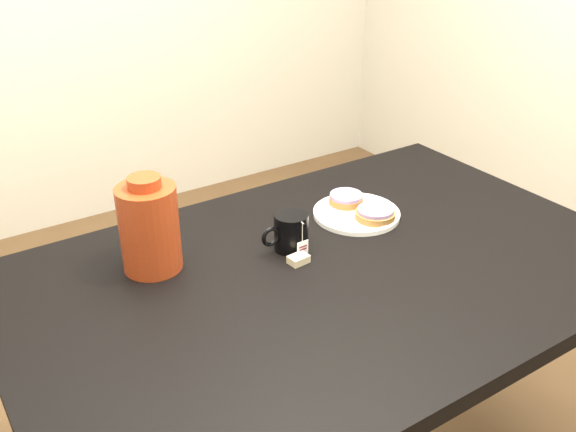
{
  "coord_description": "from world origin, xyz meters",
  "views": [
    {
      "loc": [
        -0.74,
        -0.96,
        1.52
      ],
      "look_at": [
        -0.0,
        0.16,
        0.81
      ],
      "focal_mm": 40.0,
      "sensor_mm": 36.0,
      "label": 1
    }
  ],
  "objects_px": {
    "plate": "(356,213)",
    "teabag_pouch": "(299,259)",
    "table": "(328,298)",
    "bagel_back": "(346,199)",
    "bagel_package": "(149,227)",
    "bagel_front": "(375,214)",
    "mug": "(290,232)"
  },
  "relations": [
    {
      "from": "plate",
      "to": "teabag_pouch",
      "type": "xyz_separation_m",
      "value": [
        -0.25,
        -0.11,
        0.0
      ]
    },
    {
      "from": "plate",
      "to": "teabag_pouch",
      "type": "relative_size",
      "value": 4.94
    },
    {
      "from": "table",
      "to": "teabag_pouch",
      "type": "distance_m",
      "value": 0.12
    },
    {
      "from": "table",
      "to": "bagel_back",
      "type": "height_order",
      "value": "bagel_back"
    },
    {
      "from": "bagel_back",
      "to": "bagel_front",
      "type": "relative_size",
      "value": 0.98
    },
    {
      "from": "table",
      "to": "bagel_package",
      "type": "distance_m",
      "value": 0.43
    },
    {
      "from": "teabag_pouch",
      "to": "bagel_package",
      "type": "height_order",
      "value": "bagel_package"
    },
    {
      "from": "bagel_back",
      "to": "mug",
      "type": "relative_size",
      "value": 0.95
    },
    {
      "from": "table",
      "to": "bagel_package",
      "type": "bearing_deg",
      "value": 146.41
    },
    {
      "from": "table",
      "to": "mug",
      "type": "xyz_separation_m",
      "value": [
        -0.03,
        0.12,
        0.13
      ]
    },
    {
      "from": "teabag_pouch",
      "to": "bagel_front",
      "type": "bearing_deg",
      "value": 11.08
    },
    {
      "from": "table",
      "to": "bagel_back",
      "type": "distance_m",
      "value": 0.32
    },
    {
      "from": "bagel_front",
      "to": "teabag_pouch",
      "type": "distance_m",
      "value": 0.27
    },
    {
      "from": "mug",
      "to": "plate",
      "type": "bearing_deg",
      "value": 9.57
    },
    {
      "from": "plate",
      "to": "bagel_package",
      "type": "xyz_separation_m",
      "value": [
        -0.53,
        0.06,
        0.09
      ]
    },
    {
      "from": "plate",
      "to": "bagel_package",
      "type": "relative_size",
      "value": 1.01
    },
    {
      "from": "bagel_back",
      "to": "mug",
      "type": "height_order",
      "value": "mug"
    },
    {
      "from": "table",
      "to": "teabag_pouch",
      "type": "relative_size",
      "value": 31.11
    },
    {
      "from": "mug",
      "to": "teabag_pouch",
      "type": "xyz_separation_m",
      "value": [
        -0.02,
        -0.06,
        -0.04
      ]
    },
    {
      "from": "mug",
      "to": "table",
      "type": "bearing_deg",
      "value": -78.25
    },
    {
      "from": "plate",
      "to": "bagel_front",
      "type": "xyz_separation_m",
      "value": [
        0.02,
        -0.05,
        0.02
      ]
    },
    {
      "from": "mug",
      "to": "bagel_package",
      "type": "relative_size",
      "value": 0.55
    },
    {
      "from": "bagel_package",
      "to": "bagel_front",
      "type": "bearing_deg",
      "value": -11.51
    },
    {
      "from": "teabag_pouch",
      "to": "bagel_package",
      "type": "bearing_deg",
      "value": 149.6
    },
    {
      "from": "bagel_front",
      "to": "bagel_package",
      "type": "bearing_deg",
      "value": 168.49
    },
    {
      "from": "table",
      "to": "bagel_front",
      "type": "height_order",
      "value": "bagel_front"
    },
    {
      "from": "bagel_front",
      "to": "bagel_back",
      "type": "bearing_deg",
      "value": 94.83
    },
    {
      "from": "table",
      "to": "plate",
      "type": "bearing_deg",
      "value": 37.61
    },
    {
      "from": "bagel_front",
      "to": "mug",
      "type": "xyz_separation_m",
      "value": [
        -0.25,
        0.01,
        0.02
      ]
    },
    {
      "from": "plate",
      "to": "mug",
      "type": "height_order",
      "value": "mug"
    },
    {
      "from": "plate",
      "to": "bagel_back",
      "type": "xyz_separation_m",
      "value": [
        0.01,
        0.05,
        0.02
      ]
    },
    {
      "from": "teabag_pouch",
      "to": "bagel_back",
      "type": "bearing_deg",
      "value": 31.6
    }
  ]
}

